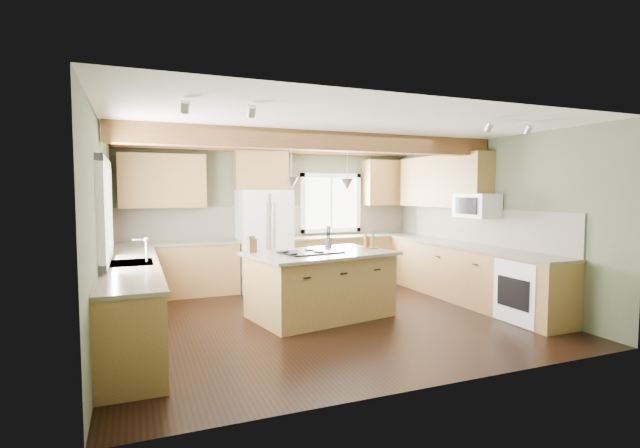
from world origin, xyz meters
name	(u,v)px	position (x,y,z in m)	size (l,w,h in m)	color
floor	(325,318)	(0.00, 0.00, 0.00)	(5.60, 5.60, 0.00)	black
ceiling	(325,131)	(0.00, 0.00, 2.60)	(5.60, 5.60, 0.00)	silver
wall_back	(274,217)	(0.00, 2.50, 1.30)	(5.60, 5.60, 0.00)	#4E553C
wall_left	(102,232)	(-2.80, 0.00, 1.30)	(5.00, 5.00, 0.00)	#4E553C
wall_right	(485,221)	(2.80, 0.00, 1.30)	(5.00, 5.00, 0.00)	#4E553C
ceiling_beam	(322,141)	(0.00, 0.10, 2.47)	(5.55, 0.26, 0.26)	#553218
soffit_trim	(275,150)	(0.00, 2.40, 2.54)	(5.55, 0.20, 0.10)	#553218
backsplash_back	(274,221)	(0.00, 2.48, 1.21)	(5.58, 0.03, 0.58)	brown
backsplash_right	(482,226)	(2.78, 0.05, 1.21)	(0.03, 3.70, 0.58)	brown
base_cab_back_left	(178,270)	(-1.79, 2.20, 0.44)	(2.02, 0.60, 0.88)	brown
counter_back_left	(177,243)	(-1.79, 2.20, 0.90)	(2.06, 0.64, 0.04)	#4F473A
base_cab_back_right	(352,260)	(1.49, 2.20, 0.44)	(2.62, 0.60, 0.88)	brown
counter_back_right	(352,236)	(1.49, 2.20, 0.90)	(2.66, 0.64, 0.04)	#4F473A
base_cab_left	(132,302)	(-2.50, 0.05, 0.44)	(0.60, 3.70, 0.88)	brown
counter_left	(131,264)	(-2.50, 0.05, 0.90)	(0.64, 3.74, 0.04)	#4F473A
base_cab_right	(467,274)	(2.50, 0.05, 0.44)	(0.60, 3.70, 0.88)	brown
counter_right	(467,246)	(2.50, 0.05, 0.90)	(0.64, 3.74, 0.04)	#4F473A
upper_cab_back_left	(163,181)	(-1.99, 2.33, 1.95)	(1.40, 0.35, 0.90)	brown
upper_cab_over_fridge	(261,171)	(-0.30, 2.33, 2.15)	(0.96, 0.35, 0.70)	brown
upper_cab_right	(442,181)	(2.62, 0.90, 1.95)	(0.35, 2.20, 0.90)	brown
upper_cab_back_corner	(386,183)	(2.30, 2.33, 1.95)	(0.90, 0.35, 0.90)	brown
window_left	(103,211)	(-2.78, 0.05, 1.55)	(0.04, 1.60, 1.05)	white
window_back	(331,203)	(1.15, 2.48, 1.55)	(1.10, 0.04, 1.00)	white
sink	(131,264)	(-2.50, 0.05, 0.91)	(0.50, 0.65, 0.03)	#262628
faucet	(146,251)	(-2.32, 0.05, 1.05)	(0.02, 0.02, 0.28)	#B2B2B7
dishwasher	(132,333)	(-2.49, -1.25, 0.43)	(0.60, 0.60, 0.84)	white
oven	(530,291)	(2.49, -1.25, 0.43)	(0.60, 0.72, 0.84)	white
microwave	(477,206)	(2.58, -0.05, 1.55)	(0.40, 0.70, 0.38)	white
pendant_left	(291,183)	(-0.48, 0.01, 1.88)	(0.18, 0.18, 0.16)	#B2B2B7
pendant_right	(347,184)	(0.43, 0.19, 1.88)	(0.18, 0.18, 0.16)	#B2B2B7
refrigerator	(264,240)	(-0.30, 2.12, 0.90)	(0.90, 0.74, 1.80)	white
island	(320,286)	(-0.02, 0.10, 0.44)	(1.85, 1.13, 0.88)	olive
island_top	(320,253)	(-0.02, 0.10, 0.90)	(1.97, 1.25, 0.04)	#4F473A
cooktop	(311,252)	(-0.18, 0.07, 0.93)	(0.80, 0.53, 0.02)	black
knife_block	(252,246)	(-0.93, 0.40, 1.02)	(0.11, 0.09, 0.19)	brown
utensil_crock	(328,242)	(0.30, 0.57, 1.00)	(0.11, 0.11, 0.15)	#3D3431
bottle_tray	(370,240)	(0.85, 0.27, 1.04)	(0.26, 0.26, 0.24)	brown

